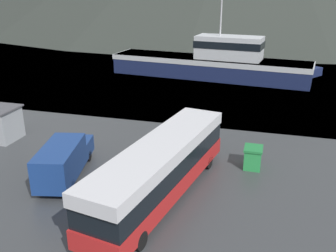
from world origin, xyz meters
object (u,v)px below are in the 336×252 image
at_px(fishing_boat, 213,62).
at_px(storage_bin, 253,157).
at_px(dock_kiosk, 0,124).
at_px(tour_bus, 161,167).
at_px(delivery_van, 64,159).
at_px(small_boat, 302,74).

relative_size(fishing_boat, storage_bin, 18.05).
bearing_deg(storage_bin, dock_kiosk, -179.33).
relative_size(tour_bus, fishing_boat, 0.50).
bearing_deg(fishing_boat, storage_bin, -158.11).
distance_m(delivery_van, small_boat, 35.22).
xyz_separation_m(fishing_boat, small_boat, (11.10, 2.69, -1.44)).
bearing_deg(dock_kiosk, fishing_boat, 63.81).
distance_m(fishing_boat, small_boat, 11.51).
height_order(fishing_boat, small_boat, fishing_boat).
bearing_deg(delivery_van, storage_bin, 9.02).
bearing_deg(small_boat, delivery_van, -80.61).
height_order(tour_bus, dock_kiosk, tour_bus).
bearing_deg(storage_bin, small_boat, 80.52).
bearing_deg(dock_kiosk, storage_bin, 0.67).
xyz_separation_m(delivery_van, storage_bin, (10.96, 4.34, -0.49)).
relative_size(storage_bin, small_boat, 0.22).
height_order(dock_kiosk, small_boat, dock_kiosk).
height_order(delivery_van, dock_kiosk, dock_kiosk).
bearing_deg(small_boat, dock_kiosk, -94.76).
distance_m(tour_bus, delivery_van, 6.37).
bearing_deg(tour_bus, fishing_boat, 104.01).
distance_m(tour_bus, dock_kiosk, 14.88).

